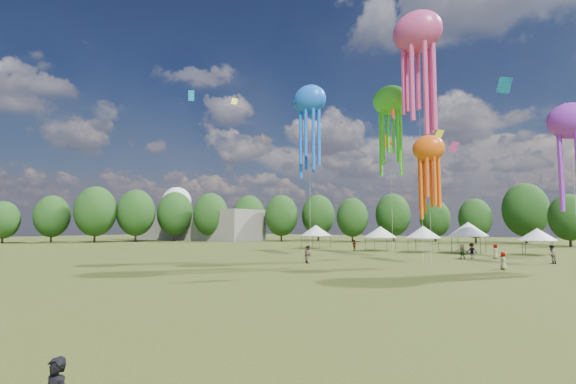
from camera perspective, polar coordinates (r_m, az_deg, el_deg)
The scene contains 9 objects.
ground at distance 17.03m, azimuth -33.94°, elevation -17.07°, with size 300.00×300.00×0.00m, color #384416.
spectator_near at distance 43.17m, azimuth 2.76°, elevation -8.64°, with size 0.88×0.69×1.82m, color gray.
spectators_far at distance 52.50m, azimuth 23.12°, elevation -7.62°, with size 27.42×18.11×1.90m.
festival_tents at distance 65.31m, azimuth 17.18°, elevation -5.22°, with size 37.44×8.50×4.43m.
show_kites at distance 48.79m, azimuth 24.13°, elevation 13.56°, with size 34.63×12.37×27.43m.
small_kites at distance 56.81m, azimuth 18.29°, elevation 23.43°, with size 80.18×57.56×45.84m.
treeline at distance 71.19m, azimuth 19.97°, elevation -2.28°, with size 201.57×95.24×13.43m.
hangar at distance 117.17m, azimuth -12.59°, elevation -4.54°, with size 40.00×12.00×8.00m, color gray.
radome at distance 133.39m, azimuth -15.19°, elevation -1.92°, with size 9.00×9.00×16.00m.
Camera 1 is at (15.48, -5.94, 3.87)m, focal length 25.65 mm.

